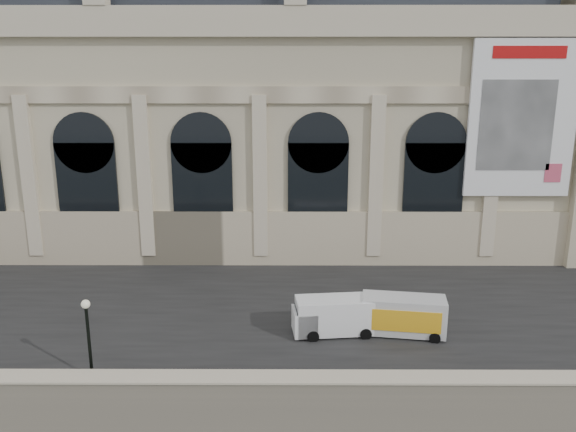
# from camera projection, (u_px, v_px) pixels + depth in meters

# --- Properties ---
(quay) EXTENTS (160.00, 70.00, 6.00)m
(quay) POSITION_uv_depth(u_px,v_px,m) (259.00, 252.00, 63.88)
(quay) COLOR #7A6F5E
(quay) RESTS_ON ground
(street) EXTENTS (160.00, 24.00, 0.06)m
(street) POSITION_uv_depth(u_px,v_px,m) (243.00, 299.00, 42.77)
(street) COLOR #2D2D2D
(street) RESTS_ON quay
(parapet) EXTENTS (160.00, 1.40, 1.21)m
(parapet) POSITION_uv_depth(u_px,v_px,m) (222.00, 386.00, 29.63)
(parapet) COLOR #7A6F5E
(parapet) RESTS_ON quay
(museum) EXTENTS (69.00, 18.70, 29.10)m
(museum) POSITION_uv_depth(u_px,v_px,m) (194.00, 105.00, 55.82)
(museum) COLOR beige
(museum) RESTS_ON quay
(van_c) EXTENTS (5.75, 2.75, 2.48)m
(van_c) POSITION_uv_depth(u_px,v_px,m) (332.00, 316.00, 36.70)
(van_c) COLOR white
(van_c) RESTS_ON quay
(box_truck) EXTENTS (6.66, 3.06, 2.59)m
(box_truck) POSITION_uv_depth(u_px,v_px,m) (398.00, 316.00, 36.69)
(box_truck) COLOR silver
(box_truck) RESTS_ON quay
(lamp_right) EXTENTS (0.48, 0.48, 4.75)m
(lamp_right) POSITION_uv_depth(u_px,v_px,m) (89.00, 340.00, 30.94)
(lamp_right) COLOR black
(lamp_right) RESTS_ON quay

